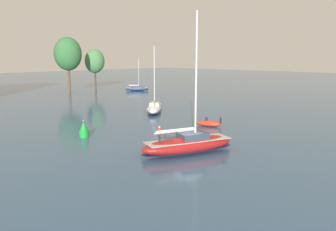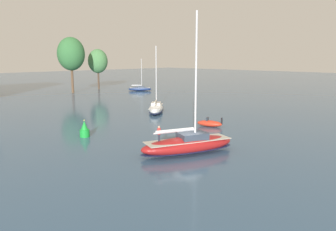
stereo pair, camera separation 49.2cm
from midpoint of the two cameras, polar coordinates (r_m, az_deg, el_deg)
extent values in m
plane|color=#385675|center=(35.48, 3.12, -6.55)|extent=(400.00, 400.00, 0.00)
cylinder|color=brown|center=(97.60, -16.98, 6.24)|extent=(0.68, 0.68, 8.46)
ellipsoid|color=#336B38|center=(97.42, -17.19, 10.22)|extent=(7.62, 7.62, 9.31)
cylinder|color=#4C3828|center=(107.09, -12.67, 6.30)|extent=(0.54, 0.54, 6.81)
ellipsoid|color=#477F47|center=(106.88, -12.79, 9.23)|extent=(6.13, 6.13, 7.49)
ellipsoid|color=maroon|center=(35.23, 3.13, -5.14)|extent=(11.04, 6.62, 1.82)
ellipsoid|color=#19234C|center=(35.37, 3.12, -5.92)|extent=(11.15, 6.69, 0.22)
cube|color=#BCB7A8|center=(35.10, 3.14, -4.30)|extent=(9.68, 5.72, 0.06)
cube|color=#333D4C|center=(35.25, 3.91, -3.57)|extent=(3.54, 3.03, 0.75)
cylinder|color=silver|center=(34.46, 4.51, 6.72)|extent=(0.21, 0.21, 13.35)
cylinder|color=silver|center=(34.15, 0.86, -2.80)|extent=(4.55, 1.89, 0.18)
cylinder|color=white|center=(34.12, 0.86, -2.59)|extent=(4.14, 1.82, 0.29)
cylinder|color=#232838|center=(33.95, -1.92, -4.00)|extent=(0.26, 0.26, 0.85)
cylinder|color=red|center=(33.77, -1.93, -2.77)|extent=(0.44, 0.44, 0.65)
sphere|color=tan|center=(33.67, -1.94, -2.03)|extent=(0.24, 0.24, 0.24)
ellipsoid|color=white|center=(60.86, -2.63, 1.23)|extent=(8.14, 7.72, 1.49)
ellipsoid|color=#19234C|center=(60.93, -2.63, 0.85)|extent=(8.22, 7.79, 0.18)
cube|color=silver|center=(60.79, -2.64, 1.64)|extent=(7.09, 6.72, 0.06)
cube|color=beige|center=(61.18, -2.61, 2.01)|extent=(2.97, 2.92, 0.61)
cylinder|color=silver|center=(60.92, -2.63, 6.87)|extent=(0.18, 0.18, 10.96)
cylinder|color=silver|center=(59.41, -2.73, 2.32)|extent=(3.02, 2.77, 0.15)
cylinder|color=silver|center=(59.40, -2.73, 2.42)|extent=(2.79, 2.57, 0.24)
ellipsoid|color=navy|center=(99.86, -5.55, 4.61)|extent=(6.35, 6.16, 1.18)
ellipsoid|color=#19234C|center=(99.89, -5.55, 4.43)|extent=(6.42, 6.23, 0.14)
cube|color=silver|center=(99.82, -5.56, 4.82)|extent=(5.54, 5.37, 0.06)
cube|color=#333D4C|center=(99.78, -5.36, 4.97)|extent=(2.34, 2.32, 0.48)
cylinder|color=silver|center=(99.49, -5.28, 7.32)|extent=(0.14, 0.14, 8.65)
cylinder|color=silver|center=(99.82, -6.14, 5.22)|extent=(2.34, 2.23, 0.12)
cylinder|color=white|center=(99.81, -6.14, 5.27)|extent=(2.16, 2.06, 0.19)
ellipsoid|color=red|center=(49.01, 6.79, -1.36)|extent=(2.77, 4.08, 0.91)
cube|color=black|center=(48.46, 8.85, -0.94)|extent=(0.30, 0.27, 1.00)
cube|color=#28333D|center=(48.99, 6.38, -0.60)|extent=(0.79, 0.50, 0.55)
cylinder|color=green|center=(43.70, -14.76, -3.03)|extent=(1.25, 1.25, 0.94)
cone|color=green|center=(43.48, -14.82, -1.69)|extent=(0.94, 0.94, 1.15)
sphere|color=#F2F266|center=(43.35, -14.86, -0.85)|extent=(0.16, 0.16, 0.16)
camera|label=1|loc=(0.25, -90.39, -0.07)|focal=35.00mm
camera|label=2|loc=(0.25, 89.61, 0.07)|focal=35.00mm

